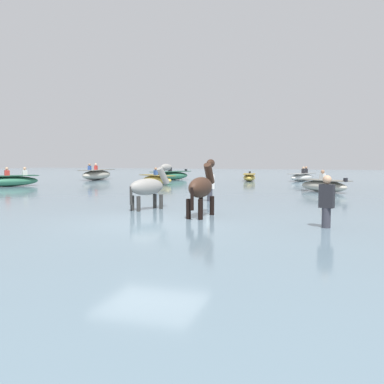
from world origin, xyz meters
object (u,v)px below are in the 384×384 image
at_px(boat_near_port, 171,176).
at_px(person_onlooker_left, 326,208).
at_px(horse_trailing_grey, 149,188).
at_px(boat_far_inshore, 249,177).
at_px(boat_near_starboard, 157,179).
at_px(person_onlooker_right, 210,189).
at_px(boat_distant_east, 8,181).
at_px(boat_mid_channel, 97,175).
at_px(boat_mid_outer, 302,177).
at_px(boat_far_offshore, 323,186).
at_px(horse_lead_dark_bay, 202,189).

distance_m(boat_near_port, person_onlooker_left, 22.40).
xyz_separation_m(horse_trailing_grey, boat_far_inshore, (0.38, 17.94, -0.42)).
xyz_separation_m(horse_trailing_grey, boat_near_starboard, (-4.62, 12.49, -0.38)).
bearing_deg(person_onlooker_left, boat_near_port, 118.69).
distance_m(horse_trailing_grey, person_onlooker_right, 3.31).
bearing_deg(boat_far_inshore, boat_distant_east, -141.14).
distance_m(boat_mid_channel, boat_far_inshore, 11.48).
distance_m(boat_mid_outer, boat_far_offshore, 10.10).
bearing_deg(boat_far_offshore, boat_near_starboard, 160.50).
bearing_deg(boat_mid_channel, boat_far_inshore, 8.49).
bearing_deg(horse_trailing_grey, horse_lead_dark_bay, -28.10).
bearing_deg(boat_far_inshore, boat_near_starboard, -132.45).
xyz_separation_m(horse_trailing_grey, boat_distant_east, (-12.05, 7.93, -0.35)).
height_order(boat_near_starboard, boat_far_offshore, boat_far_offshore).
xyz_separation_m(horse_lead_dark_bay, boat_far_offshore, (3.34, 10.03, -0.47)).
bearing_deg(boat_mid_channel, person_onlooker_right, -47.25).
height_order(boat_mid_channel, boat_far_offshore, boat_mid_channel).
distance_m(boat_near_starboard, boat_far_offshore, 10.58).
bearing_deg(person_onlooker_right, boat_mid_channel, 132.75).
height_order(boat_mid_channel, boat_mid_outer, boat_mid_channel).
bearing_deg(boat_near_port, boat_distant_east, -124.25).
xyz_separation_m(boat_mid_outer, boat_far_inshore, (-3.63, -1.02, -0.03)).
distance_m(boat_near_port, boat_distant_east, 11.67).
relative_size(boat_far_offshore, person_onlooker_right, 1.64).
bearing_deg(boat_far_inshore, boat_near_port, -176.43).
relative_size(boat_near_port, person_onlooker_right, 2.28).
relative_size(boat_near_port, boat_near_starboard, 1.26).
xyz_separation_m(boat_near_port, boat_mid_outer, (9.49, 1.39, -0.04)).
bearing_deg(boat_mid_outer, boat_far_inshore, -164.32).
distance_m(horse_trailing_grey, boat_far_offshore, 10.44).
xyz_separation_m(horse_lead_dark_bay, person_onlooker_left, (3.26, -1.00, -0.31)).
height_order(horse_trailing_grey, person_onlooker_left, horse_trailing_grey).
height_order(horse_trailing_grey, boat_near_port, horse_trailing_grey).
xyz_separation_m(horse_trailing_grey, person_onlooker_right, (1.20, 3.08, -0.22)).
bearing_deg(boat_far_inshore, person_onlooker_left, -76.25).
bearing_deg(boat_far_offshore, boat_far_inshore, 118.99).
height_order(horse_lead_dark_bay, boat_mid_channel, horse_lead_dark_bay).
bearing_deg(boat_distant_east, person_onlooker_right, -20.12).
relative_size(boat_far_offshore, person_onlooker_left, 1.64).
distance_m(boat_mid_outer, boat_distant_east, 19.48).
relative_size(boat_far_inshore, person_onlooker_left, 1.68).
bearing_deg(boat_near_port, boat_far_inshore, 3.57).
distance_m(boat_far_offshore, person_onlooker_left, 11.03).
bearing_deg(boat_mid_outer, boat_near_port, -171.69).
height_order(boat_distant_east, person_onlooker_left, person_onlooker_left).
distance_m(boat_far_inshore, boat_distant_east, 15.95).
height_order(boat_far_offshore, person_onlooker_left, person_onlooker_left).
bearing_deg(boat_near_starboard, boat_near_port, 99.64).
relative_size(boat_distant_east, person_onlooker_left, 2.06).
relative_size(horse_lead_dark_bay, boat_far_inshore, 0.73).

